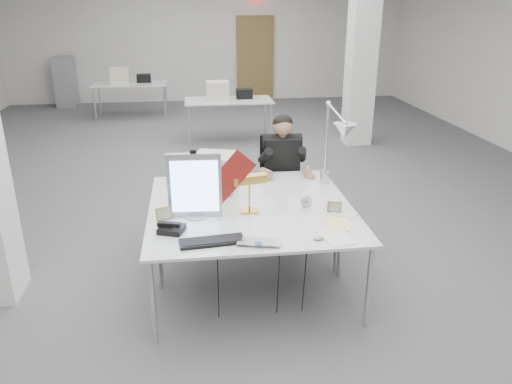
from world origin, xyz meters
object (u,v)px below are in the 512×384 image
bankers_lamp (249,192)px  architect_lamp (334,143)px  beige_monitor (215,172)px  desk_phone (172,229)px  office_chair (281,185)px  seated_person (282,155)px  monitor (195,186)px  desk_main (257,229)px  laptop (258,246)px

bankers_lamp → architect_lamp: (0.84, 0.40, 0.30)m
beige_monitor → desk_phone: bearing=-98.5°
office_chair → desk_phone: size_ratio=5.59×
seated_person → bankers_lamp: (-0.50, -1.17, 0.04)m
architect_lamp → office_chair: bearing=108.6°
monitor → desk_main: bearing=-27.1°
desk_main → beige_monitor: beige_monitor is taller
bankers_lamp → desk_phone: bearing=-165.6°
laptop → architect_lamp: 1.44m
office_chair → beige_monitor: size_ratio=2.81×
office_chair → monitor: bearing=-122.4°
office_chair → desk_phone: 1.95m
desk_main → laptop: 0.35m
beige_monitor → bankers_lamp: bearing=-49.8°
monitor → laptop: 0.82m
bankers_lamp → desk_main: bearing=-97.0°
office_chair → laptop: office_chair is taller
office_chair → seated_person: seated_person is taller
office_chair → laptop: bearing=-100.1°
seated_person → monitor: bearing=-123.5°
office_chair → desk_phone: (-1.16, -1.54, 0.25)m
seated_person → monitor: seated_person is taller
office_chair → laptop: 1.98m
laptop → beige_monitor: bearing=114.2°
beige_monitor → architect_lamp: architect_lamp is taller
desk_main → seated_person: (0.48, 1.50, 0.16)m
office_chair → monitor: 1.66m
bankers_lamp → monitor: bearing=172.9°
laptop → architect_lamp: bearing=64.2°
bankers_lamp → desk_phone: size_ratio=1.92×
laptop → bankers_lamp: bankers_lamp is taller
monitor → desk_phone: bearing=-121.3°
laptop → desk_phone: desk_phone is taller
monitor → architect_lamp: architect_lamp is taller
laptop → monitor: bearing=138.3°
office_chair → beige_monitor: 1.08m
office_chair → beige_monitor: bearing=-134.4°
office_chair → bankers_lamp: 1.38m
laptop → desk_main: bearing=96.8°
desk_main → seated_person: size_ratio=1.94×
monitor → laptop: (0.45, -0.63, -0.27)m
desk_main → beige_monitor: (-0.29, 0.89, 0.19)m
office_chair → desk_phone: bearing=-121.9°
desk_main → architect_lamp: size_ratio=1.87×
architect_lamp → beige_monitor: bearing=167.3°
seated_person → laptop: size_ratio=2.83×
seated_person → desk_main: bearing=-102.6°
desk_main → office_chair: (0.48, 1.55, -0.21)m
seated_person → beige_monitor: size_ratio=2.45×
office_chair → architect_lamp: (0.34, -0.83, 0.70)m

